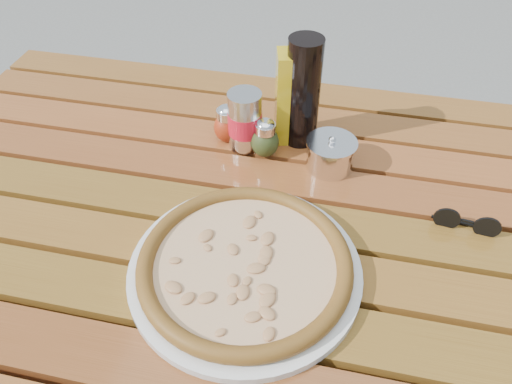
% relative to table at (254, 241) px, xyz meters
% --- Properties ---
extents(table, '(1.40, 0.90, 0.75)m').
position_rel_table_xyz_m(table, '(0.00, 0.00, 0.00)').
color(table, '#3B1D0D').
rests_on(table, ground).
extents(plate, '(0.42, 0.42, 0.01)m').
position_rel_table_xyz_m(plate, '(0.02, -0.13, 0.08)').
color(plate, silver).
rests_on(plate, table).
extents(pizza, '(0.39, 0.39, 0.03)m').
position_rel_table_xyz_m(pizza, '(0.02, -0.13, 0.10)').
color(pizza, beige).
rests_on(pizza, plate).
extents(pepper_shaker, '(0.07, 0.07, 0.08)m').
position_rel_table_xyz_m(pepper_shaker, '(-0.10, 0.19, 0.11)').
color(pepper_shaker, '#AD3213').
rests_on(pepper_shaker, table).
extents(oregano_shaker, '(0.07, 0.07, 0.08)m').
position_rel_table_xyz_m(oregano_shaker, '(-0.01, 0.16, 0.11)').
color(oregano_shaker, '#38451B').
rests_on(oregano_shaker, table).
extents(dark_bottle, '(0.08, 0.08, 0.22)m').
position_rel_table_xyz_m(dark_bottle, '(0.05, 0.22, 0.19)').
color(dark_bottle, black).
rests_on(dark_bottle, table).
extents(soda_can, '(0.09, 0.09, 0.12)m').
position_rel_table_xyz_m(soda_can, '(-0.06, 0.18, 0.13)').
color(soda_can, silver).
rests_on(soda_can, table).
extents(olive_oil_cruet, '(0.07, 0.07, 0.21)m').
position_rel_table_xyz_m(olive_oil_cruet, '(0.02, 0.22, 0.17)').
color(olive_oil_cruet, '#B79913').
rests_on(olive_oil_cruet, table).
extents(parmesan_tin, '(0.10, 0.10, 0.07)m').
position_rel_table_xyz_m(parmesan_tin, '(0.12, 0.15, 0.11)').
color(parmesan_tin, silver).
rests_on(parmesan_tin, table).
extents(sunglasses, '(0.11, 0.03, 0.04)m').
position_rel_table_xyz_m(sunglasses, '(0.36, 0.04, 0.09)').
color(sunglasses, black).
rests_on(sunglasses, table).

